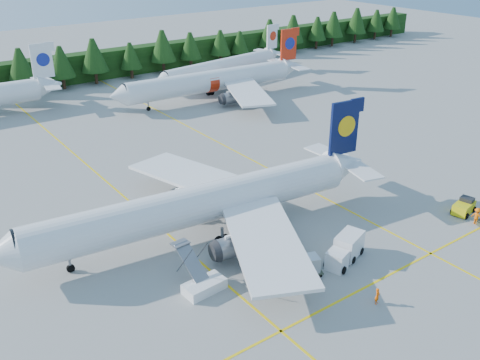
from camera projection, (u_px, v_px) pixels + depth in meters
ground at (347, 246)px, 56.01m from camera, size 320.00×320.00×0.00m
taxi_stripe_a at (140, 210)px, 63.24m from camera, size 0.25×120.00×0.01m
taxi_stripe_b at (271, 170)px, 73.87m from camera, size 0.25×120.00×0.01m
taxi_stripe_cross at (392, 273)px, 51.60m from camera, size 80.00×0.25×0.01m
treeline_hedge at (69, 69)px, 114.90m from camera, size 220.00×4.00×6.00m
airliner_navy at (190, 207)px, 56.08m from camera, size 42.16×34.53×12.27m
airliner_red at (207, 82)px, 102.92m from camera, size 40.91×33.60×11.89m
airliner_far_right at (218, 68)px, 115.08m from camera, size 35.54×8.78×10.39m
airstairs at (202, 283)px, 49.00m from camera, size 4.01×5.45×3.49m
service_truck at (345, 250)px, 53.12m from camera, size 5.60×3.53×2.54m
baggage_tug at (464, 207)px, 62.36m from camera, size 3.39×2.28×1.67m
uld_pair at (296, 265)px, 50.86m from camera, size 5.10×3.75×1.69m
crew_a at (377, 296)px, 47.14m from camera, size 0.67×0.56×1.58m
crew_b at (279, 258)px, 52.56m from camera, size 0.91×0.77×1.65m
crew_c at (477, 216)px, 59.94m from camera, size 0.66×0.89×1.98m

